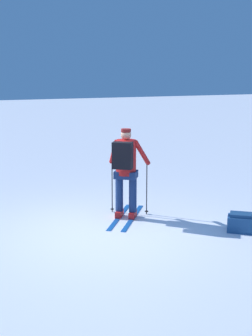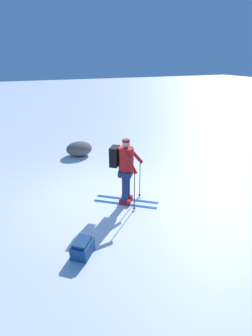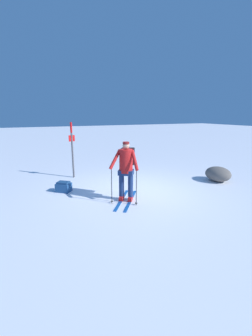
% 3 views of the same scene
% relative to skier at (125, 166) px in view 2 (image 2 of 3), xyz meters
% --- Properties ---
extents(ground_plane, '(80.00, 80.00, 0.00)m').
position_rel_skier_xyz_m(ground_plane, '(-0.60, 0.66, -1.04)').
color(ground_plane, white).
extents(skier, '(1.59, 1.30, 1.75)m').
position_rel_skier_xyz_m(skier, '(0.00, 0.00, 0.00)').
color(skier, '#144C9E').
rests_on(skier, ground_plane).
extents(dropped_backpack, '(0.55, 0.56, 0.34)m').
position_rel_skier_xyz_m(dropped_backpack, '(-1.53, -1.57, -0.88)').
color(dropped_backpack, navy).
rests_on(dropped_backpack, ground_plane).
extents(rock_boulder, '(1.01, 0.85, 0.55)m').
position_rel_skier_xyz_m(rock_boulder, '(-0.29, 3.99, -0.77)').
color(rock_boulder, '#5B5651').
rests_on(rock_boulder, ground_plane).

